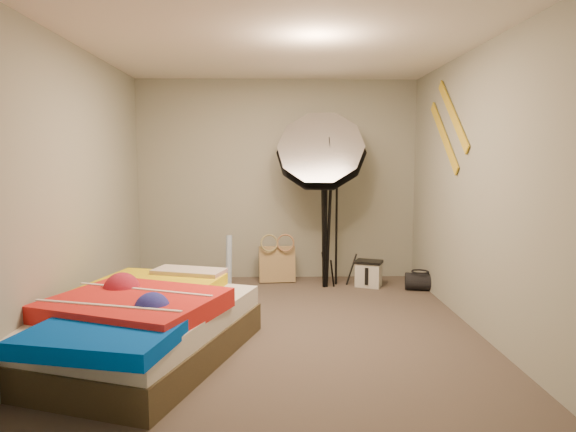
{
  "coord_description": "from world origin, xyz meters",
  "views": [
    {
      "loc": [
        -0.04,
        -4.49,
        1.53
      ],
      "look_at": [
        0.1,
        0.6,
        0.95
      ],
      "focal_mm": 32.0,
      "sensor_mm": 36.0,
      "label": 1
    }
  ],
  "objects_px": {
    "wrapping_roll": "(229,262)",
    "duffel_bag": "(420,282)",
    "tote_bag": "(277,264)",
    "bed": "(141,325)",
    "photo_umbrella": "(321,154)",
    "camera_tripod": "(325,218)",
    "camera_case": "(369,275)"
  },
  "relations": [
    {
      "from": "wrapping_roll",
      "to": "duffel_bag",
      "type": "height_order",
      "value": "wrapping_roll"
    },
    {
      "from": "duffel_bag",
      "to": "tote_bag",
      "type": "bearing_deg",
      "value": 175.74
    },
    {
      "from": "tote_bag",
      "to": "duffel_bag",
      "type": "distance_m",
      "value": 1.72
    },
    {
      "from": "wrapping_roll",
      "to": "bed",
      "type": "bearing_deg",
      "value": -102.82
    },
    {
      "from": "tote_bag",
      "to": "bed",
      "type": "bearing_deg",
      "value": -117.57
    },
    {
      "from": "photo_umbrella",
      "to": "camera_tripod",
      "type": "height_order",
      "value": "photo_umbrella"
    },
    {
      "from": "wrapping_roll",
      "to": "duffel_bag",
      "type": "distance_m",
      "value": 2.24
    },
    {
      "from": "tote_bag",
      "to": "camera_tripod",
      "type": "distance_m",
      "value": 0.87
    },
    {
      "from": "tote_bag",
      "to": "duffel_bag",
      "type": "relative_size",
      "value": 1.34
    },
    {
      "from": "bed",
      "to": "photo_umbrella",
      "type": "bearing_deg",
      "value": 54.36
    },
    {
      "from": "photo_umbrella",
      "to": "camera_tripod",
      "type": "bearing_deg",
      "value": -19.74
    },
    {
      "from": "duffel_bag",
      "to": "camera_tripod",
      "type": "xyz_separation_m",
      "value": [
        -1.09,
        0.18,
        0.72
      ]
    },
    {
      "from": "duffel_bag",
      "to": "camera_case",
      "type": "bearing_deg",
      "value": 172.6
    },
    {
      "from": "duffel_bag",
      "to": "photo_umbrella",
      "type": "distance_m",
      "value": 1.87
    },
    {
      "from": "tote_bag",
      "to": "camera_case",
      "type": "distance_m",
      "value": 1.13
    },
    {
      "from": "bed",
      "to": "wrapping_roll",
      "type": "bearing_deg",
      "value": 77.18
    },
    {
      "from": "tote_bag",
      "to": "photo_umbrella",
      "type": "relative_size",
      "value": 0.2
    },
    {
      "from": "bed",
      "to": "camera_tripod",
      "type": "bearing_deg",
      "value": 53.19
    },
    {
      "from": "photo_umbrella",
      "to": "camera_case",
      "type": "bearing_deg",
      "value": -1.21
    },
    {
      "from": "bed",
      "to": "camera_tripod",
      "type": "height_order",
      "value": "camera_tripod"
    },
    {
      "from": "wrapping_roll",
      "to": "camera_case",
      "type": "relative_size",
      "value": 2.19
    },
    {
      "from": "camera_case",
      "to": "duffel_bag",
      "type": "relative_size",
      "value": 0.88
    },
    {
      "from": "bed",
      "to": "camera_tripod",
      "type": "distance_m",
      "value": 2.75
    },
    {
      "from": "wrapping_roll",
      "to": "photo_umbrella",
      "type": "relative_size",
      "value": 0.29
    },
    {
      "from": "duffel_bag",
      "to": "bed",
      "type": "relative_size",
      "value": 0.15
    },
    {
      "from": "duffel_bag",
      "to": "photo_umbrella",
      "type": "bearing_deg",
      "value": -178.87
    },
    {
      "from": "wrapping_roll",
      "to": "bed",
      "type": "relative_size",
      "value": 0.28
    },
    {
      "from": "bed",
      "to": "duffel_bag",
      "type": "bearing_deg",
      "value": 36.19
    },
    {
      "from": "tote_bag",
      "to": "camera_case",
      "type": "relative_size",
      "value": 1.54
    },
    {
      "from": "tote_bag",
      "to": "duffel_bag",
      "type": "height_order",
      "value": "tote_bag"
    },
    {
      "from": "wrapping_roll",
      "to": "camera_tripod",
      "type": "height_order",
      "value": "camera_tripod"
    },
    {
      "from": "tote_bag",
      "to": "bed",
      "type": "distance_m",
      "value": 2.65
    }
  ]
}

